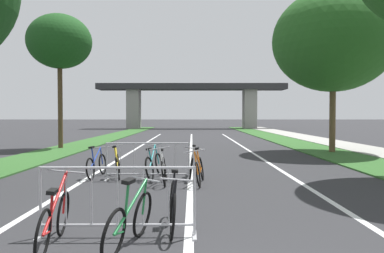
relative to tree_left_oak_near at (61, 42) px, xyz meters
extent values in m
cube|color=#2D5B26|center=(0.45, 5.66, -5.66)|extent=(2.40, 57.28, 0.05)
cube|color=#2D5B26|center=(13.53, 5.66, -5.66)|extent=(2.40, 57.28, 0.05)
cube|color=#9E9B93|center=(15.93, 5.66, -5.64)|extent=(2.39, 57.28, 0.08)
cube|color=silver|center=(6.99, -1.20, -5.68)|extent=(0.14, 33.14, 0.01)
cube|color=silver|center=(9.93, -1.20, -5.68)|extent=(0.14, 33.14, 0.01)
cube|color=silver|center=(4.06, -1.20, -5.68)|extent=(0.14, 33.14, 0.01)
cube|color=#2D2D30|center=(6.99, 29.57, -0.17)|extent=(24.58, 3.39, 0.76)
cube|color=gray|center=(-0.66, 29.57, -3.12)|extent=(1.63, 2.40, 5.13)
cube|color=gray|center=(14.64, 29.57, -3.12)|extent=(1.63, 2.40, 5.13)
cylinder|color=#4C3823|center=(0.00, 0.00, -3.46)|extent=(0.25, 0.25, 4.45)
ellipsoid|color=#194719|center=(0.00, 0.00, 0.03)|extent=(3.38, 3.38, 2.87)
cylinder|color=brown|center=(13.74, -2.16, -4.09)|extent=(0.29, 0.29, 3.20)
ellipsoid|color=#23561E|center=(13.74, -2.16, -0.35)|extent=(5.71, 5.71, 4.85)
cylinder|color=#ADADB2|center=(4.80, -14.58, -5.16)|extent=(0.04, 0.04, 1.05)
cube|color=#ADADB2|center=(4.80, -14.58, -5.67)|extent=(0.06, 0.44, 0.03)
cylinder|color=#ADADB2|center=(7.07, -14.56, -5.16)|extent=(0.04, 0.04, 1.05)
cube|color=#ADADB2|center=(7.07, -14.56, -5.67)|extent=(0.06, 0.44, 0.03)
cylinder|color=#ADADB2|center=(5.94, -14.57, -4.65)|extent=(2.27, 0.06, 0.04)
cylinder|color=#ADADB2|center=(5.94, -14.57, -5.50)|extent=(2.27, 0.06, 0.04)
cylinder|color=#ADADB2|center=(5.18, -14.58, -5.07)|extent=(0.02, 0.02, 0.87)
cylinder|color=#ADADB2|center=(5.56, -14.57, -5.07)|extent=(0.02, 0.02, 0.87)
cylinder|color=#ADADB2|center=(5.94, -14.57, -5.07)|extent=(0.02, 0.02, 0.87)
cylinder|color=#ADADB2|center=(6.32, -14.57, -5.07)|extent=(0.02, 0.02, 0.87)
cylinder|color=#ADADB2|center=(6.70, -14.56, -5.07)|extent=(0.02, 0.02, 0.87)
cylinder|color=#ADADB2|center=(4.68, -9.76, -5.16)|extent=(0.04, 0.04, 1.05)
cube|color=#ADADB2|center=(4.68, -9.76, -5.67)|extent=(0.06, 0.44, 0.03)
cylinder|color=#ADADB2|center=(6.95, -9.78, -5.16)|extent=(0.04, 0.04, 1.05)
cube|color=#ADADB2|center=(6.95, -9.78, -5.67)|extent=(0.06, 0.44, 0.03)
cylinder|color=#ADADB2|center=(5.82, -9.77, -4.65)|extent=(2.27, 0.06, 0.04)
cylinder|color=#ADADB2|center=(5.82, -9.77, -5.50)|extent=(2.27, 0.06, 0.04)
cylinder|color=#ADADB2|center=(5.06, -9.76, -5.07)|extent=(0.02, 0.02, 0.87)
cylinder|color=#ADADB2|center=(5.44, -9.77, -5.07)|extent=(0.02, 0.02, 0.87)
cylinder|color=#ADADB2|center=(5.82, -9.77, -5.07)|extent=(0.02, 0.02, 0.87)
cylinder|color=#ADADB2|center=(6.20, -9.78, -5.07)|extent=(0.02, 0.02, 0.87)
cylinder|color=#ADADB2|center=(6.57, -9.78, -5.07)|extent=(0.02, 0.02, 0.87)
torus|color=black|center=(4.23, -9.73, -5.37)|extent=(0.16, 0.63, 0.63)
torus|color=black|center=(4.31, -8.68, -5.37)|extent=(0.16, 0.63, 0.63)
cylinder|color=#1E389E|center=(4.24, -9.23, -5.12)|extent=(0.08, 1.03, 0.54)
cylinder|color=#1E389E|center=(4.23, -9.43, -5.11)|extent=(0.12, 0.12, 0.63)
cylinder|color=#1E389E|center=(4.24, -9.56, -5.39)|extent=(0.06, 0.34, 0.07)
cylinder|color=#1E389E|center=(4.29, -8.70, -5.12)|extent=(0.10, 0.09, 0.51)
cube|color=black|center=(4.19, -9.46, -4.79)|extent=(0.12, 0.25, 0.06)
cylinder|color=#99999E|center=(4.26, -8.72, -4.87)|extent=(0.53, 0.07, 0.08)
torus|color=black|center=(6.28, -9.73, -5.36)|extent=(0.16, 0.66, 0.66)
torus|color=black|center=(6.32, -10.69, -5.36)|extent=(0.16, 0.66, 0.66)
cylinder|color=silver|center=(6.25, -10.19, -5.04)|extent=(0.10, 0.94, 0.67)
cylinder|color=silver|center=(6.26, -10.01, -5.11)|extent=(0.14, 0.11, 0.59)
cylinder|color=silver|center=(6.29, -9.88, -5.38)|extent=(0.05, 0.31, 0.08)
cylinder|color=silver|center=(6.27, -10.67, -5.04)|extent=(0.14, 0.09, 0.64)
cube|color=black|center=(6.21, -9.97, -4.82)|extent=(0.12, 0.24, 0.06)
cylinder|color=#99999E|center=(6.22, -10.64, -4.72)|extent=(0.52, 0.05, 0.10)
torus|color=black|center=(5.22, -15.54, -5.35)|extent=(0.18, 0.67, 0.66)
torus|color=black|center=(5.11, -14.49, -5.35)|extent=(0.18, 0.67, 0.66)
cylinder|color=red|center=(5.20, -15.04, -5.03)|extent=(0.08, 1.03, 0.67)
cylinder|color=red|center=(5.21, -15.24, -5.13)|extent=(0.11, 0.12, 0.54)
cylinder|color=red|center=(5.20, -15.37, -5.38)|extent=(0.07, 0.34, 0.08)
cylinder|color=red|center=(5.14, -14.52, -5.03)|extent=(0.11, 0.09, 0.64)
cube|color=black|center=(5.24, -15.27, -4.86)|extent=(0.13, 0.25, 0.06)
cylinder|color=#99999E|center=(5.18, -14.54, -4.72)|extent=(0.53, 0.08, 0.08)
torus|color=black|center=(4.97, -9.68, -5.36)|extent=(0.25, 0.66, 0.64)
torus|color=black|center=(4.80, -8.70, -5.36)|extent=(0.25, 0.66, 0.64)
cylinder|color=gold|center=(4.85, -9.22, -5.09)|extent=(0.28, 0.94, 0.59)
cylinder|color=gold|center=(4.88, -9.41, -5.09)|extent=(0.14, 0.14, 0.64)
cylinder|color=gold|center=(4.94, -9.52, -5.39)|extent=(0.07, 0.32, 0.08)
cylinder|color=gold|center=(4.76, -8.73, -5.09)|extent=(0.12, 0.11, 0.56)
cube|color=black|center=(4.83, -9.45, -4.78)|extent=(0.14, 0.25, 0.06)
cylinder|color=#99999E|center=(4.73, -8.77, -4.81)|extent=(0.42, 0.10, 0.09)
torus|color=black|center=(7.01, -8.81, -5.37)|extent=(0.13, 0.63, 0.64)
torus|color=black|center=(7.01, -9.86, -5.37)|extent=(0.13, 0.63, 0.64)
cylinder|color=#B7B7BC|center=(7.05, -9.31, -5.08)|extent=(0.12, 1.02, 0.61)
cylinder|color=#B7B7BC|center=(7.05, -9.11, -5.10)|extent=(0.14, 0.12, 0.64)
cylinder|color=#B7B7BC|center=(7.01, -8.98, -5.39)|extent=(0.03, 0.34, 0.07)
cylinder|color=#B7B7BC|center=(7.05, -9.83, -5.08)|extent=(0.12, 0.09, 0.58)
cube|color=black|center=(7.09, -9.07, -4.78)|extent=(0.11, 0.24, 0.06)
cylinder|color=#99999E|center=(7.09, -9.81, -4.79)|extent=(0.54, 0.03, 0.10)
torus|color=black|center=(7.30, -9.71, -5.36)|extent=(0.21, 0.66, 0.64)
torus|color=black|center=(7.19, -10.80, -5.36)|extent=(0.21, 0.66, 0.64)
cylinder|color=orange|center=(7.20, -10.22, -5.07)|extent=(0.25, 1.06, 0.62)
cylinder|color=orange|center=(7.22, -10.01, -5.09)|extent=(0.15, 0.14, 0.64)
cylinder|color=orange|center=(7.28, -9.88, -5.38)|extent=(0.06, 0.36, 0.08)
cylinder|color=orange|center=(7.14, -10.77, -5.07)|extent=(0.14, 0.10, 0.59)
cube|color=black|center=(7.17, -9.97, -4.78)|extent=(0.13, 0.25, 0.07)
cylinder|color=#99999E|center=(7.09, -10.74, -4.78)|extent=(0.53, 0.08, 0.12)
torus|color=black|center=(6.69, -13.73, -5.34)|extent=(0.15, 0.69, 0.68)
torus|color=black|center=(6.76, -14.71, -5.34)|extent=(0.15, 0.69, 0.68)
cylinder|color=black|center=(6.75, -14.19, -5.08)|extent=(0.16, 0.95, 0.56)
cylinder|color=black|center=(6.73, -14.01, -5.09)|extent=(0.10, 0.12, 0.61)
cylinder|color=black|center=(6.70, -13.89, -5.37)|extent=(0.05, 0.32, 0.08)
cylinder|color=black|center=(6.79, -14.68, -5.08)|extent=(0.09, 0.10, 0.53)
cube|color=black|center=(6.76, -13.97, -4.79)|extent=(0.12, 0.25, 0.06)
cylinder|color=#99999E|center=(6.81, -14.65, -4.82)|extent=(0.46, 0.06, 0.07)
torus|color=black|center=(6.09, -15.54, -5.35)|extent=(0.29, 0.69, 0.68)
torus|color=black|center=(6.31, -14.57, -5.35)|extent=(0.29, 0.69, 0.68)
cylinder|color=#1E7238|center=(6.23, -15.09, -5.08)|extent=(0.33, 0.93, 0.56)
cylinder|color=#1E7238|center=(6.19, -15.27, -5.06)|extent=(0.13, 0.14, 0.68)
cylinder|color=#1E7238|center=(6.12, -15.38, -5.37)|extent=(0.09, 0.32, 0.08)
cylinder|color=#1E7238|center=(6.34, -14.60, -5.08)|extent=(0.11, 0.11, 0.53)
cube|color=black|center=(6.23, -15.32, -4.72)|extent=(0.16, 0.26, 0.06)
cylinder|color=#99999E|center=(6.37, -14.63, -4.82)|extent=(0.43, 0.13, 0.09)
torus|color=black|center=(5.88, -9.86, -5.35)|extent=(0.28, 0.69, 0.67)
torus|color=black|center=(6.05, -8.87, -5.35)|extent=(0.28, 0.69, 0.67)
cylinder|color=#197A7F|center=(5.91, -9.38, -5.06)|extent=(0.10, 0.98, 0.62)
cylinder|color=#197A7F|center=(5.88, -9.57, -5.11)|extent=(0.16, 0.10, 0.58)
cylinder|color=#197A7F|center=(5.91, -9.70, -5.37)|extent=(0.09, 0.32, 0.08)
cylinder|color=#197A7F|center=(5.99, -8.89, -5.06)|extent=(0.15, 0.07, 0.59)
cube|color=black|center=(5.82, -9.60, -4.83)|extent=(0.15, 0.25, 0.07)
cylinder|color=#99999E|center=(5.93, -8.90, -4.76)|extent=(0.47, 0.11, 0.12)
camera|label=1|loc=(7.04, -20.08, -3.88)|focal=35.18mm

